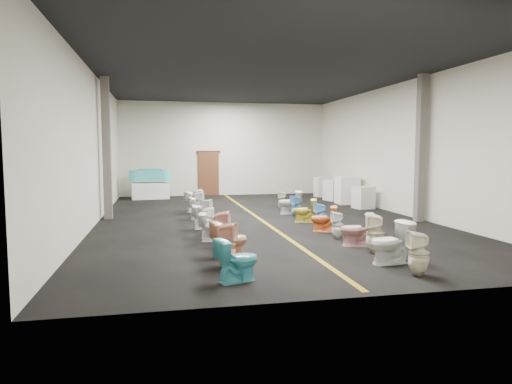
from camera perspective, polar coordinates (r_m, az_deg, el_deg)
floor at (r=14.70m, az=0.41°, el=-3.35°), size 16.00×16.00×0.00m
ceiling at (r=14.71m, az=0.42°, el=14.25°), size 16.00×16.00×0.00m
wall_back at (r=22.41m, az=-3.95°, el=5.37°), size 10.00×0.00×10.00m
wall_front at (r=6.92m, az=14.68°, el=5.50°), size 10.00×0.00×10.00m
wall_left at (r=14.33m, az=-19.61°, el=5.16°), size 0.00×16.00×16.00m
wall_right at (r=16.34m, az=17.89°, el=5.18°), size 0.00×16.00×16.00m
aisle_stripe at (r=14.70m, az=0.41°, el=-3.34°), size 0.12×15.60×0.01m
back_door at (r=22.29m, az=-5.95°, el=2.27°), size 1.00×0.10×2.10m
door_frame at (r=22.27m, az=-5.98°, el=5.02°), size 1.15×0.08×0.10m
column_left at (r=15.29m, az=-18.17°, el=5.19°), size 0.25×0.25×4.50m
column_right at (r=14.92m, az=19.91°, el=5.14°), size 0.25×0.25×4.50m
display_table at (r=21.17m, az=-13.06°, el=0.15°), size 1.71×0.96×0.73m
bathtub at (r=21.12m, az=-13.10°, el=2.05°), size 1.86×0.71×0.55m
appliance_crate_a at (r=17.68m, az=13.26°, el=-0.68°), size 0.74×0.74×0.83m
appliance_crate_b at (r=19.06m, az=11.33°, el=0.24°), size 0.87×0.87×1.13m
appliance_crate_c at (r=20.27m, az=9.88°, el=0.22°), size 0.95×0.95×0.90m
appliance_crate_d at (r=21.79m, az=8.29°, el=0.63°), size 0.66×0.66×0.92m
toilet_left_0 at (r=7.71m, az=-2.35°, el=-8.46°), size 0.82×0.62×0.74m
toilet_left_1 at (r=8.61m, az=-3.82°, el=-6.65°), size 0.51×0.51×0.85m
toilet_left_2 at (r=9.37m, az=-3.35°, el=-5.97°), size 0.81×0.56×0.76m
toilet_left_3 at (r=10.23m, az=-4.40°, el=-4.75°), size 0.48×0.48×0.85m
toilet_left_4 at (r=11.10m, az=-5.37°, el=-4.39°), size 0.74×0.52×0.69m
toilet_left_5 at (r=12.00m, az=-6.16°, el=-3.61°), size 0.36×0.35×0.71m
toilet_left_6 at (r=12.82m, az=-6.52°, el=-3.13°), size 0.67×0.39×0.68m
toilet_left_7 at (r=13.75m, az=-6.31°, el=-2.43°), size 0.44×0.44×0.74m
toilet_left_8 at (r=14.63m, az=-7.02°, el=-2.03°), size 0.76×0.52×0.71m
toilet_left_9 at (r=15.60m, az=-7.23°, el=-1.42°), size 0.44×0.43×0.79m
toilet_left_10 at (r=16.43m, az=-7.59°, el=-1.21°), size 0.81×0.63×0.73m
toilet_left_11 at (r=17.25m, az=-7.36°, el=-0.88°), size 0.44×0.44×0.74m
toilet_right_0 at (r=8.55m, az=19.67°, el=-7.24°), size 0.41×0.41×0.79m
toilet_right_1 at (r=9.23m, az=16.49°, el=-6.10°), size 0.86×0.55×0.83m
toilet_right_2 at (r=10.09m, az=14.69°, el=-5.03°), size 0.51×0.51×0.86m
toilet_right_3 at (r=10.75m, az=12.49°, el=-4.61°), size 0.84×0.63×0.76m
toilet_right_4 at (r=11.54m, az=10.18°, el=-4.09°), size 0.35×0.35×0.68m
toilet_right_5 at (r=12.45m, az=8.49°, el=-3.32°), size 0.79×0.63×0.71m
toilet_right_6 at (r=13.19m, az=8.05°, el=-2.88°), size 0.36×0.36×0.69m
toilet_right_7 at (r=13.98m, az=6.11°, el=-2.32°), size 0.81×0.62×0.73m
toilet_right_8 at (r=14.89m, az=5.09°, el=-1.84°), size 0.44×0.44×0.73m
toilet_right_9 at (r=15.78m, az=4.25°, el=-1.30°), size 0.83×0.53×0.80m
toilet_right_10 at (r=16.61m, az=3.33°, el=-1.11°), size 0.40×0.39×0.72m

